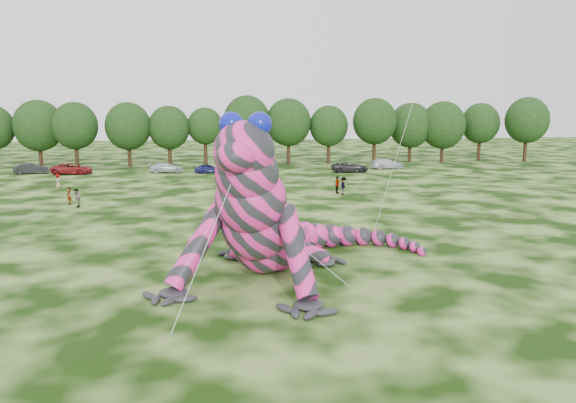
{
  "coord_description": "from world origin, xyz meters",
  "views": [
    {
      "loc": [
        3.09,
        -28.24,
        9.09
      ],
      "look_at": [
        6.68,
        0.95,
        4.0
      ],
      "focal_mm": 35.0,
      "sensor_mm": 36.0,
      "label": 1
    }
  ],
  "objects_px": {
    "tree_8": "(169,136)",
    "car_5": "(257,168)",
    "spectator_5": "(219,208)",
    "car_2": "(72,169)",
    "car_3": "(166,168)",
    "tree_16": "(480,132)",
    "spectator_3": "(337,185)",
    "spectator_1": "(77,198)",
    "spectator_4": "(58,181)",
    "tree_11": "(288,131)",
    "tree_15": "(443,132)",
    "tree_10": "(247,130)",
    "car_6": "(350,167)",
    "tree_5": "(39,133)",
    "tree_14": "(410,132)",
    "tree_12": "(329,135)",
    "tree_17": "(526,130)",
    "car_1": "(31,169)",
    "car_7": "(387,164)",
    "tree_13": "(374,131)",
    "spectator_0": "(69,196)",
    "tree_6": "(76,135)",
    "tree_7": "(128,135)",
    "inflatable_gecko": "(271,192)",
    "tree_9": "(205,137)",
    "spectator_2": "(344,186)"
  },
  "relations": [
    {
      "from": "tree_17",
      "to": "car_1",
      "type": "distance_m",
      "value": 74.17
    },
    {
      "from": "tree_10",
      "to": "car_7",
      "type": "height_order",
      "value": "tree_10"
    },
    {
      "from": "tree_6",
      "to": "car_5",
      "type": "distance_m",
      "value": 27.82
    },
    {
      "from": "tree_16",
      "to": "spectator_3",
      "type": "relative_size",
      "value": 5.2
    },
    {
      "from": "tree_5",
      "to": "car_6",
      "type": "xyz_separation_m",
      "value": [
        43.86,
        -12.27,
        -4.2
      ]
    },
    {
      "from": "tree_14",
      "to": "spectator_4",
      "type": "bearing_deg",
      "value": -154.22
    },
    {
      "from": "spectator_2",
      "to": "tree_9",
      "type": "bearing_deg",
      "value": 53.24
    },
    {
      "from": "tree_8",
      "to": "car_5",
      "type": "relative_size",
      "value": 2.06
    },
    {
      "from": "tree_5",
      "to": "tree_6",
      "type": "distance_m",
      "value": 5.84
    },
    {
      "from": "tree_12",
      "to": "spectator_2",
      "type": "distance_m",
      "value": 31.17
    },
    {
      "from": "car_2",
      "to": "tree_14",
      "type": "bearing_deg",
      "value": -70.26
    },
    {
      "from": "tree_15",
      "to": "spectator_5",
      "type": "height_order",
      "value": "tree_15"
    },
    {
      "from": "tree_5",
      "to": "spectator_3",
      "type": "bearing_deg",
      "value": -38.47
    },
    {
      "from": "tree_12",
      "to": "car_6",
      "type": "bearing_deg",
      "value": -86.42
    },
    {
      "from": "car_6",
      "to": "tree_14",
      "type": "bearing_deg",
      "value": -46.8
    },
    {
      "from": "tree_11",
      "to": "tree_15",
      "type": "bearing_deg",
      "value": -0.98
    },
    {
      "from": "tree_10",
      "to": "car_6",
      "type": "relative_size",
      "value": 2.08
    },
    {
      "from": "car_5",
      "to": "car_3",
      "type": "bearing_deg",
      "value": 88.51
    },
    {
      "from": "tree_14",
      "to": "spectator_3",
      "type": "bearing_deg",
      "value": -120.85
    },
    {
      "from": "spectator_3",
      "to": "spectator_5",
      "type": "xyz_separation_m",
      "value": [
        -12.13,
        -11.33,
        -0.04
      ]
    },
    {
      "from": "tree_11",
      "to": "spectator_2",
      "type": "relative_size",
      "value": 5.44
    },
    {
      "from": "spectator_5",
      "to": "car_2",
      "type": "bearing_deg",
      "value": 42.87
    },
    {
      "from": "tree_12",
      "to": "car_3",
      "type": "bearing_deg",
      "value": -159.82
    },
    {
      "from": "spectator_5",
      "to": "car_1",
      "type": "bearing_deg",
      "value": 48.73
    },
    {
      "from": "tree_14",
      "to": "tree_9",
      "type": "bearing_deg",
      "value": -177.57
    },
    {
      "from": "tree_8",
      "to": "car_2",
      "type": "distance_m",
      "value": 15.23
    },
    {
      "from": "tree_12",
      "to": "spectator_0",
      "type": "distance_m",
      "value": 45.51
    },
    {
      "from": "tree_14",
      "to": "inflatable_gecko",
      "type": "bearing_deg",
      "value": -115.92
    },
    {
      "from": "tree_14",
      "to": "spectator_5",
      "type": "xyz_separation_m",
      "value": [
        -30.46,
        -42.01,
        -3.84
      ]
    },
    {
      "from": "tree_5",
      "to": "spectator_3",
      "type": "relative_size",
      "value": 5.43
    },
    {
      "from": "tree_6",
      "to": "tree_10",
      "type": "xyz_separation_m",
      "value": [
        24.95,
        1.89,
        0.51
      ]
    },
    {
      "from": "tree_15",
      "to": "spectator_1",
      "type": "bearing_deg",
      "value": -144.15
    },
    {
      "from": "tree_12",
      "to": "spectator_5",
      "type": "height_order",
      "value": "tree_12"
    },
    {
      "from": "tree_7",
      "to": "spectator_3",
      "type": "distance_m",
      "value": 38.44
    },
    {
      "from": "spectator_5",
      "to": "spectator_2",
      "type": "bearing_deg",
      "value": -38.9
    },
    {
      "from": "car_2",
      "to": "spectator_0",
      "type": "relative_size",
      "value": 3.14
    },
    {
      "from": "tree_8",
      "to": "tree_13",
      "type": "bearing_deg",
      "value": 0.26
    },
    {
      "from": "spectator_1",
      "to": "spectator_4",
      "type": "bearing_deg",
      "value": -178.93
    },
    {
      "from": "tree_6",
      "to": "spectator_4",
      "type": "relative_size",
      "value": 6.01
    },
    {
      "from": "tree_10",
      "to": "car_5",
      "type": "xyz_separation_m",
      "value": [
        0.76,
        -11.72,
        -4.54
      ]
    },
    {
      "from": "tree_6",
      "to": "tree_7",
      "type": "relative_size",
      "value": 1.0
    },
    {
      "from": "spectator_0",
      "to": "spectator_3",
      "type": "relative_size",
      "value": 0.93
    },
    {
      "from": "tree_8",
      "to": "tree_16",
      "type": "distance_m",
      "value": 49.72
    },
    {
      "from": "car_2",
      "to": "spectator_3",
      "type": "bearing_deg",
      "value": -114.98
    },
    {
      "from": "spectator_5",
      "to": "spectator_4",
      "type": "bearing_deg",
      "value": 54.67
    },
    {
      "from": "car_1",
      "to": "car_2",
      "type": "xyz_separation_m",
      "value": [
        5.5,
        -1.0,
        0.02
      ]
    },
    {
      "from": "tree_8",
      "to": "tree_13",
      "type": "relative_size",
      "value": 0.88
    },
    {
      "from": "tree_9",
      "to": "tree_8",
      "type": "bearing_deg",
      "value": -176.11
    },
    {
      "from": "car_3",
      "to": "car_7",
      "type": "relative_size",
      "value": 0.92
    },
    {
      "from": "inflatable_gecko",
      "to": "tree_16",
      "type": "xyz_separation_m",
      "value": [
        39.58,
        57.42,
        0.29
      ]
    }
  ]
}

